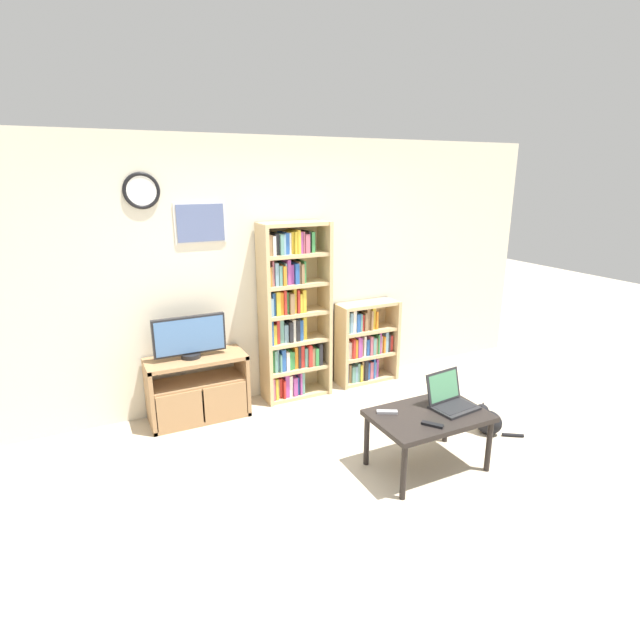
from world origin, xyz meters
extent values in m
plane|color=#BCAD93|center=(0.00, 0.00, 0.00)|extent=(18.00, 18.00, 0.00)
cube|color=beige|center=(0.00, 2.04, 1.30)|extent=(6.58, 0.06, 2.60)
torus|color=black|center=(-1.09, 2.00, 2.11)|extent=(0.31, 0.03, 0.31)
cylinder|color=white|center=(-1.09, 2.00, 2.11)|extent=(0.25, 0.02, 0.25)
cube|color=silver|center=(-0.60, 2.00, 1.82)|extent=(0.47, 0.01, 0.37)
cube|color=slate|center=(-0.60, 2.00, 1.82)|extent=(0.43, 0.02, 0.34)
cube|color=#9E754C|center=(-1.22, 1.79, 0.31)|extent=(0.04, 0.40, 0.62)
cube|color=#9E754C|center=(-0.34, 1.79, 0.31)|extent=(0.04, 0.40, 0.62)
cube|color=#9E754C|center=(-0.78, 1.79, 0.60)|extent=(0.91, 0.40, 0.04)
cube|color=#9E754C|center=(-0.78, 1.79, 0.02)|extent=(0.91, 0.40, 0.04)
cube|color=#9E754C|center=(-0.78, 1.79, 0.37)|extent=(0.84, 0.37, 0.04)
cube|color=#9E754C|center=(-0.99, 1.60, 0.20)|extent=(0.40, 0.02, 0.33)
cube|color=#9E754C|center=(-0.57, 1.60, 0.20)|extent=(0.40, 0.02, 0.33)
cylinder|color=black|center=(-0.82, 1.80, 0.64)|extent=(0.18, 0.18, 0.04)
cube|color=black|center=(-0.82, 1.80, 0.83)|extent=(0.66, 0.05, 0.36)
cube|color=#4770A8|center=(-0.82, 1.77, 0.83)|extent=(0.62, 0.01, 0.32)
cube|color=tan|center=(-0.07, 1.84, 0.90)|extent=(0.04, 0.30, 1.81)
cube|color=tan|center=(0.59, 1.84, 0.90)|extent=(0.04, 0.30, 1.81)
cube|color=tan|center=(0.26, 1.98, 0.90)|extent=(0.70, 0.02, 1.81)
cube|color=tan|center=(0.26, 1.84, 0.02)|extent=(0.63, 0.27, 0.04)
cube|color=tan|center=(0.26, 1.84, 0.31)|extent=(0.63, 0.27, 0.04)
cube|color=tan|center=(0.26, 1.84, 0.61)|extent=(0.63, 0.27, 0.04)
cube|color=tan|center=(0.26, 1.84, 0.90)|extent=(0.63, 0.27, 0.04)
cube|color=tan|center=(0.26, 1.84, 1.20)|extent=(0.63, 0.27, 0.04)
cube|color=tan|center=(0.26, 1.84, 1.49)|extent=(0.63, 0.27, 0.04)
cube|color=tan|center=(0.26, 1.84, 1.79)|extent=(0.63, 0.27, 0.04)
cube|color=#B75B70|center=(-0.04, 1.84, 0.15)|extent=(0.03, 0.24, 0.24)
cube|color=gold|center=(0.00, 1.85, 0.15)|extent=(0.03, 0.23, 0.22)
cube|color=#93704C|center=(0.02, 1.85, 0.14)|extent=(0.02, 0.20, 0.21)
cube|color=red|center=(0.05, 1.86, 0.14)|extent=(0.03, 0.19, 0.21)
cube|color=red|center=(0.08, 1.84, 0.13)|extent=(0.02, 0.24, 0.19)
cube|color=#9E4293|center=(0.12, 1.85, 0.16)|extent=(0.04, 0.22, 0.24)
cube|color=white|center=(0.16, 1.85, 0.15)|extent=(0.04, 0.21, 0.22)
cube|color=#9E4293|center=(0.21, 1.85, 0.14)|extent=(0.04, 0.23, 0.20)
cube|color=#2856A8|center=(0.24, 1.85, 0.13)|extent=(0.03, 0.20, 0.19)
cube|color=#9E4293|center=(0.27, 1.85, 0.16)|extent=(0.02, 0.23, 0.24)
cube|color=#5B9389|center=(0.30, 1.85, 0.16)|extent=(0.03, 0.22, 0.24)
cube|color=#388947|center=(-0.03, 1.85, 0.45)|extent=(0.04, 0.20, 0.23)
cube|color=#5B9389|center=(0.00, 1.85, 0.45)|extent=(0.03, 0.23, 0.23)
cube|color=#759EB7|center=(0.03, 1.86, 0.45)|extent=(0.02, 0.19, 0.23)
cube|color=#5B9389|center=(0.05, 1.85, 0.42)|extent=(0.02, 0.24, 0.18)
cube|color=#2856A8|center=(0.08, 1.85, 0.45)|extent=(0.04, 0.23, 0.23)
cube|color=white|center=(0.13, 1.85, 0.43)|extent=(0.03, 0.23, 0.20)
cube|color=#388947|center=(0.16, 1.85, 0.43)|extent=(0.02, 0.23, 0.20)
cube|color=#388947|center=(0.19, 1.85, 0.42)|extent=(0.03, 0.21, 0.19)
cube|color=orange|center=(0.23, 1.85, 0.45)|extent=(0.03, 0.21, 0.23)
cube|color=#232328|center=(0.26, 1.85, 0.46)|extent=(0.03, 0.22, 0.25)
cube|color=red|center=(0.30, 1.85, 0.45)|extent=(0.04, 0.21, 0.23)
cube|color=#5B9389|center=(0.34, 1.85, 0.43)|extent=(0.03, 0.22, 0.20)
cube|color=red|center=(0.38, 1.84, 0.45)|extent=(0.04, 0.24, 0.23)
cube|color=#93704C|center=(0.41, 1.85, 0.43)|extent=(0.03, 0.23, 0.20)
cube|color=#388947|center=(0.45, 1.84, 0.43)|extent=(0.04, 0.25, 0.19)
cube|color=#232328|center=(0.49, 1.84, 0.45)|extent=(0.04, 0.25, 0.23)
cube|color=#2856A8|center=(-0.04, 1.85, 0.75)|extent=(0.03, 0.23, 0.25)
cube|color=gold|center=(0.00, 1.85, 0.73)|extent=(0.03, 0.21, 0.20)
cube|color=red|center=(0.04, 1.85, 0.75)|extent=(0.03, 0.21, 0.24)
cube|color=#5B9389|center=(0.08, 1.86, 0.75)|extent=(0.04, 0.19, 0.25)
cube|color=#759EB7|center=(0.13, 1.86, 0.72)|extent=(0.04, 0.19, 0.18)
cube|color=#232328|center=(0.17, 1.85, 0.73)|extent=(0.04, 0.23, 0.21)
cube|color=white|center=(0.21, 1.85, 0.74)|extent=(0.04, 0.20, 0.22)
cube|color=#232328|center=(0.25, 1.85, 0.74)|extent=(0.04, 0.21, 0.22)
cube|color=#2856A8|center=(0.29, 1.85, 0.73)|extent=(0.03, 0.21, 0.21)
cube|color=gold|center=(0.33, 1.86, 0.75)|extent=(0.04, 0.19, 0.24)
cube|color=#759EB7|center=(-0.03, 1.84, 1.01)|extent=(0.03, 0.25, 0.18)
cube|color=#2856A8|center=(0.00, 1.85, 1.03)|extent=(0.03, 0.20, 0.23)
cube|color=gold|center=(0.04, 1.85, 1.04)|extent=(0.04, 0.23, 0.24)
cube|color=orange|center=(0.08, 1.85, 1.03)|extent=(0.03, 0.21, 0.23)
cube|color=red|center=(0.11, 1.85, 1.04)|extent=(0.02, 0.22, 0.24)
cube|color=#388947|center=(0.14, 1.86, 1.03)|extent=(0.03, 0.20, 0.22)
cube|color=#93704C|center=(0.18, 1.84, 1.02)|extent=(0.04, 0.24, 0.21)
cube|color=gold|center=(0.22, 1.85, 1.04)|extent=(0.03, 0.20, 0.25)
cube|color=red|center=(0.25, 1.85, 1.04)|extent=(0.02, 0.23, 0.23)
cube|color=gold|center=(0.28, 1.85, 1.02)|extent=(0.03, 0.23, 0.19)
cube|color=gold|center=(0.31, 1.85, 1.04)|extent=(0.04, 0.23, 0.23)
cube|color=orange|center=(-0.04, 1.85, 1.31)|extent=(0.02, 0.23, 0.18)
cube|color=#93704C|center=(-0.02, 1.85, 1.31)|extent=(0.02, 0.23, 0.19)
cube|color=#B75B70|center=(0.00, 1.85, 1.34)|extent=(0.02, 0.21, 0.24)
cube|color=#759EB7|center=(0.03, 1.85, 1.33)|extent=(0.04, 0.22, 0.22)
cube|color=#5B9389|center=(0.07, 1.85, 1.31)|extent=(0.03, 0.23, 0.19)
cube|color=orange|center=(0.11, 1.84, 1.31)|extent=(0.03, 0.24, 0.19)
cube|color=#759EB7|center=(0.13, 1.85, 1.32)|extent=(0.02, 0.21, 0.21)
cube|color=#9E4293|center=(0.16, 1.85, 1.34)|extent=(0.03, 0.22, 0.24)
cube|color=#9E4293|center=(0.20, 1.86, 1.31)|extent=(0.04, 0.19, 0.19)
cube|color=#2856A8|center=(0.24, 1.85, 1.32)|extent=(0.04, 0.23, 0.20)
cube|color=#93704C|center=(0.27, 1.85, 1.32)|extent=(0.02, 0.21, 0.21)
cube|color=#93704C|center=(0.30, 1.85, 1.31)|extent=(0.03, 0.24, 0.19)
cube|color=#388947|center=(0.33, 1.85, 1.33)|extent=(0.02, 0.22, 0.22)
cube|color=#93704C|center=(-0.03, 1.85, 1.61)|extent=(0.04, 0.23, 0.20)
cube|color=white|center=(0.01, 1.84, 1.60)|extent=(0.03, 0.24, 0.18)
cube|color=#232328|center=(0.05, 1.85, 1.61)|extent=(0.04, 0.20, 0.20)
cube|color=#5B9389|center=(0.09, 1.84, 1.61)|extent=(0.03, 0.24, 0.20)
cube|color=#759EB7|center=(0.11, 1.84, 1.61)|extent=(0.02, 0.24, 0.19)
cube|color=#2856A8|center=(0.15, 1.85, 1.61)|extent=(0.04, 0.21, 0.20)
cube|color=white|center=(0.18, 1.85, 1.61)|extent=(0.02, 0.20, 0.20)
cube|color=gold|center=(0.21, 1.86, 1.62)|extent=(0.03, 0.19, 0.21)
cube|color=gold|center=(0.23, 1.85, 1.62)|extent=(0.03, 0.23, 0.21)
cube|color=gold|center=(0.26, 1.84, 1.62)|extent=(0.03, 0.24, 0.23)
cube|color=#9E4293|center=(0.29, 1.85, 1.61)|extent=(0.02, 0.22, 0.21)
cube|color=#B75B70|center=(0.32, 1.85, 1.62)|extent=(0.02, 0.22, 0.21)
cube|color=#B75B70|center=(0.35, 1.84, 1.60)|extent=(0.04, 0.24, 0.18)
cube|color=#232328|center=(0.39, 1.86, 1.61)|extent=(0.02, 0.19, 0.21)
cube|color=#388947|center=(0.42, 1.85, 1.61)|extent=(0.03, 0.21, 0.20)
cube|color=tan|center=(0.79, 1.85, 0.45)|extent=(0.04, 0.28, 0.91)
cube|color=tan|center=(1.45, 1.85, 0.45)|extent=(0.04, 0.28, 0.91)
cube|color=tan|center=(1.12, 1.98, 0.45)|extent=(0.70, 0.02, 0.91)
cube|color=tan|center=(1.12, 1.85, 0.02)|extent=(0.62, 0.25, 0.04)
cube|color=tan|center=(1.12, 1.85, 0.31)|extent=(0.62, 0.25, 0.04)
cube|color=tan|center=(1.12, 1.85, 0.60)|extent=(0.62, 0.25, 0.04)
cube|color=tan|center=(1.12, 1.85, 0.89)|extent=(0.62, 0.25, 0.04)
cube|color=#2856A8|center=(0.84, 1.87, 0.15)|extent=(0.04, 0.17, 0.22)
cube|color=#93704C|center=(0.88, 1.87, 0.14)|extent=(0.03, 0.18, 0.21)
cube|color=#5B9389|center=(0.91, 1.86, 0.13)|extent=(0.04, 0.20, 0.19)
cube|color=#759EB7|center=(0.95, 1.86, 0.13)|extent=(0.03, 0.20, 0.18)
cube|color=#5B9389|center=(0.98, 1.86, 0.14)|extent=(0.03, 0.20, 0.21)
cube|color=gold|center=(1.01, 1.86, 0.13)|extent=(0.02, 0.22, 0.19)
cube|color=#93704C|center=(1.03, 1.86, 0.15)|extent=(0.02, 0.19, 0.22)
cube|color=#232328|center=(1.07, 1.86, 0.15)|extent=(0.04, 0.21, 0.24)
cube|color=#2856A8|center=(1.11, 1.86, 0.13)|extent=(0.03, 0.19, 0.20)
cube|color=#B75B70|center=(1.15, 1.86, 0.14)|extent=(0.04, 0.20, 0.20)
cube|color=#2856A8|center=(1.18, 1.86, 0.15)|extent=(0.02, 0.20, 0.24)
cube|color=#759EB7|center=(1.20, 1.87, 0.13)|extent=(0.02, 0.18, 0.18)
cube|color=#9E4293|center=(1.23, 1.87, 0.14)|extent=(0.02, 0.18, 0.22)
cube|color=#93704C|center=(0.83, 1.87, 0.42)|extent=(0.03, 0.18, 0.18)
cube|color=white|center=(0.87, 1.87, 0.42)|extent=(0.04, 0.17, 0.18)
cube|color=red|center=(0.91, 1.86, 0.43)|extent=(0.02, 0.22, 0.21)
cube|color=orange|center=(0.94, 1.86, 0.43)|extent=(0.03, 0.22, 0.21)
cube|color=#9E4293|center=(0.97, 1.85, 0.44)|extent=(0.03, 0.22, 0.23)
cube|color=#9E4293|center=(1.00, 1.86, 0.43)|extent=(0.02, 0.21, 0.22)
cube|color=#93704C|center=(1.02, 1.86, 0.42)|extent=(0.02, 0.18, 0.19)
cube|color=white|center=(1.05, 1.86, 0.44)|extent=(0.03, 0.19, 0.22)
cube|color=#2856A8|center=(1.09, 1.86, 0.42)|extent=(0.03, 0.20, 0.18)
cube|color=#B75B70|center=(1.13, 1.86, 0.43)|extent=(0.03, 0.21, 0.22)
cube|color=#5B9389|center=(1.17, 1.86, 0.42)|extent=(0.04, 0.22, 0.20)
cube|color=#93704C|center=(1.20, 1.86, 0.42)|extent=(0.02, 0.20, 0.18)
cube|color=#388947|center=(1.22, 1.86, 0.44)|extent=(0.02, 0.21, 0.22)
cube|color=#9E4293|center=(1.25, 1.86, 0.45)|extent=(0.02, 0.21, 0.24)
cube|color=white|center=(1.27, 1.86, 0.42)|extent=(0.02, 0.18, 0.19)
cube|color=orange|center=(1.30, 1.86, 0.42)|extent=(0.02, 0.21, 0.19)
cube|color=#759EB7|center=(1.32, 1.86, 0.44)|extent=(0.02, 0.21, 0.24)
cube|color=#759EB7|center=(1.34, 1.86, 0.44)|extent=(0.02, 0.21, 0.24)
cube|color=#232328|center=(1.36, 1.86, 0.43)|extent=(0.02, 0.21, 0.20)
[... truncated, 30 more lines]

